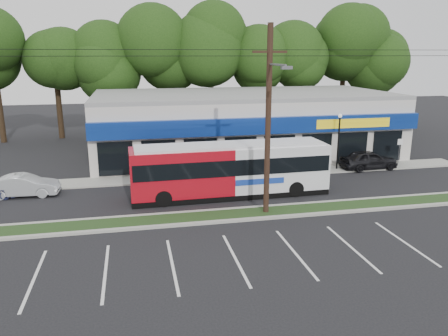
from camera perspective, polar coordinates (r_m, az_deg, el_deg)
name	(u,v)px	position (r m, az deg, el deg)	size (l,w,h in m)	color
ground	(216,224)	(22.63, -1.10, -7.38)	(120.00, 120.00, 0.00)	black
grass_strip	(212,216)	(23.52, -1.56, -6.35)	(40.00, 1.60, 0.12)	#203716
curb_south	(215,222)	(22.74, -1.17, -7.08)	(40.00, 0.25, 0.14)	#9E9E93
curb_north	(209,211)	(24.30, -1.93, -5.62)	(40.00, 0.25, 0.14)	#9E9E93
sidewalk	(259,173)	(32.05, 4.65, -0.64)	(32.00, 2.20, 0.10)	#9E9E93
strip_mall	(243,123)	(38.16, 2.50, 5.87)	(25.00, 12.55, 5.30)	beige
utility_pole	(266,116)	(22.77, 5.45, 6.83)	(50.00, 2.77, 10.00)	black
lamp_post	(339,135)	(33.48, 14.76, 4.18)	(0.30, 0.30, 4.25)	black
sign_post	(400,147)	(36.00, 21.96, 2.50)	(0.45, 0.10, 2.23)	#59595E
tree_line	(206,55)	(47.27, -2.38, 14.59)	(46.76, 6.76, 11.83)	black
metrobus	(230,168)	(26.62, 0.85, -0.06)	(12.14, 2.80, 3.25)	#A60C19
car_dark	(369,160)	(34.76, 18.37, 1.03)	(1.74, 4.33, 1.48)	black
car_silver	(24,185)	(29.47, -24.66, -2.09)	(1.43, 4.10, 1.35)	#B7BBBF
pedestrian_a	(250,165)	(31.16, 3.38, 0.34)	(0.58, 0.38, 1.58)	silver
pedestrian_b	(310,162)	(32.62, 11.11, 0.80)	(0.80, 0.62, 1.64)	#B9AEA6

